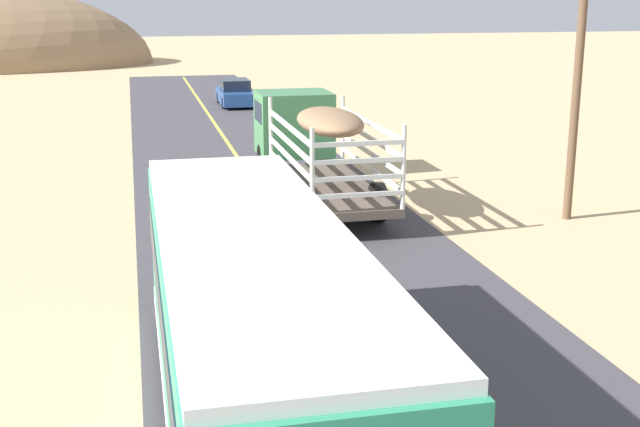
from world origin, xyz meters
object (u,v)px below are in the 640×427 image
bus (254,330)px  power_pole_mid (579,64)px  livestock_truck (307,134)px  car_far (235,94)px

bus → power_pole_mid: bearing=44.3°
power_pole_mid → livestock_truck: bearing=140.2°
bus → livestock_truck: bearing=75.6°
power_pole_mid → bus: bearing=-135.7°
bus → car_far: 36.83m
bus → power_pole_mid: (10.45, 10.19, 2.61)m
livestock_truck → car_far: 21.03m
car_far → power_pole_mid: size_ratio=0.54×
bus → car_far: bearing=83.4°
livestock_truck → power_pole_mid: (6.46, -5.37, 2.56)m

